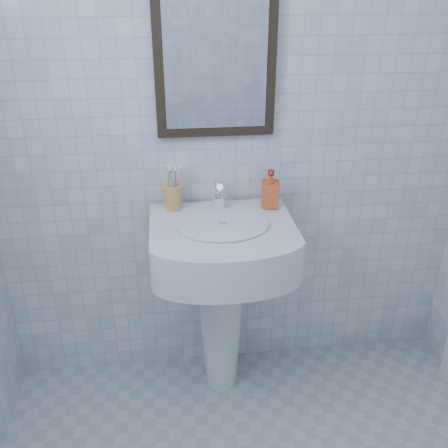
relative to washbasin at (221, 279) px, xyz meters
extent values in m
cube|color=silver|center=(0.09, 0.21, 0.62)|extent=(2.20, 0.02, 2.50)
cone|color=silver|center=(0.00, 0.03, -0.25)|extent=(0.24, 0.24, 0.76)
cube|color=silver|center=(0.00, -0.03, 0.20)|extent=(0.61, 0.43, 0.18)
cube|color=silver|center=(0.00, 0.14, 0.28)|extent=(0.61, 0.11, 0.03)
cylinder|color=silver|center=(0.00, -0.06, 0.30)|extent=(0.38, 0.38, 0.01)
cylinder|color=white|center=(0.00, 0.11, 0.33)|extent=(0.06, 0.06, 0.06)
cylinder|color=white|center=(0.00, 0.10, 0.39)|extent=(0.03, 0.11, 0.09)
cylinder|color=white|center=(0.00, 0.14, 0.37)|extent=(0.04, 0.06, 0.10)
imported|color=#BE4112|center=(0.23, 0.11, 0.38)|extent=(0.09, 0.09, 0.17)
cube|color=black|center=(0.00, 0.19, 0.92)|extent=(0.50, 0.04, 0.62)
cube|color=white|center=(0.00, 0.17, 0.92)|extent=(0.42, 0.00, 0.54)
camera|label=1|loc=(-0.22, -1.90, 1.22)|focal=40.00mm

